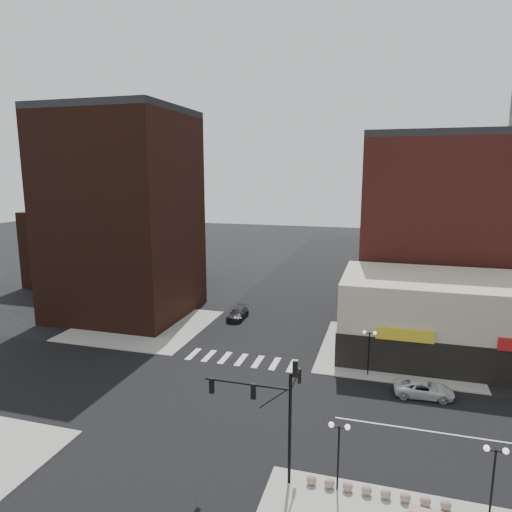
% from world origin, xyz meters
% --- Properties ---
extents(ground, '(240.00, 240.00, 0.00)m').
position_xyz_m(ground, '(0.00, 0.00, 0.00)').
color(ground, black).
rests_on(ground, ground).
extents(road_ew, '(200.00, 14.00, 0.02)m').
position_xyz_m(road_ew, '(0.00, 0.00, 0.01)').
color(road_ew, black).
rests_on(road_ew, ground).
extents(road_ns, '(14.00, 200.00, 0.02)m').
position_xyz_m(road_ns, '(0.00, 0.00, 0.01)').
color(road_ns, black).
rests_on(road_ns, ground).
extents(sidewalk_nw, '(15.00, 15.00, 0.12)m').
position_xyz_m(sidewalk_nw, '(-14.50, 14.50, 0.06)').
color(sidewalk_nw, gray).
rests_on(sidewalk_nw, ground).
extents(sidewalk_ne, '(15.00, 15.00, 0.12)m').
position_xyz_m(sidewalk_ne, '(14.50, 14.50, 0.06)').
color(sidewalk_ne, gray).
rests_on(sidewalk_ne, ground).
extents(building_nw, '(16.00, 15.00, 25.00)m').
position_xyz_m(building_nw, '(-19.00, 18.50, 12.50)').
color(building_nw, '#351910').
rests_on(building_nw, ground).
extents(building_nw_low, '(20.00, 18.00, 12.00)m').
position_xyz_m(building_nw_low, '(-32.00, 34.00, 6.00)').
color(building_nw_low, '#351910').
rests_on(building_nw_low, ground).
extents(building_ne_midrise, '(18.00, 15.00, 22.00)m').
position_xyz_m(building_ne_midrise, '(19.00, 29.50, 11.00)').
color(building_ne_midrise, maroon).
rests_on(building_ne_midrise, ground).
extents(building_ne_row, '(24.20, 12.20, 8.00)m').
position_xyz_m(building_ne_row, '(21.00, 15.00, 3.30)').
color(building_ne_row, '#C1B499').
rests_on(building_ne_row, ground).
extents(traffic_signal, '(5.59, 3.09, 7.77)m').
position_xyz_m(traffic_signal, '(7.24, -7.83, 4.96)').
color(traffic_signal, black).
rests_on(traffic_signal, ground).
extents(street_lamp_se_a, '(1.22, 0.32, 4.16)m').
position_xyz_m(street_lamp_se_a, '(11.00, -8.00, 3.29)').
color(street_lamp_se_a, black).
rests_on(street_lamp_se_a, sidewalk_se).
extents(street_lamp_se_b, '(1.22, 0.32, 4.16)m').
position_xyz_m(street_lamp_se_b, '(19.00, -8.00, 3.29)').
color(street_lamp_se_b, black).
rests_on(street_lamp_se_b, sidewalk_se).
extents(street_lamp_ne, '(1.22, 0.32, 4.16)m').
position_xyz_m(street_lamp_ne, '(12.00, 8.00, 3.29)').
color(street_lamp_ne, black).
rests_on(street_lamp_ne, sidewalk_ne).
extents(bollard_row, '(7.94, 0.59, 0.59)m').
position_xyz_m(bollard_row, '(13.17, -8.00, 0.42)').
color(bollard_row, gray).
rests_on(bollard_row, sidewalk_se).
extents(white_suv, '(4.85, 2.44, 1.32)m').
position_xyz_m(white_suv, '(16.58, 5.33, 0.66)').
color(white_suv, silver).
rests_on(white_suv, ground).
extents(dark_sedan_north, '(1.91, 4.64, 1.34)m').
position_xyz_m(dark_sedan_north, '(-4.41, 20.11, 0.67)').
color(dark_sedan_north, black).
rests_on(dark_sedan_north, ground).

